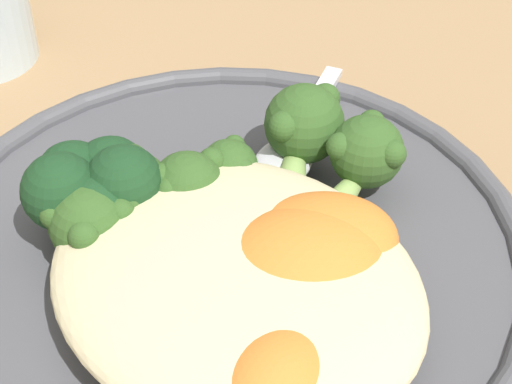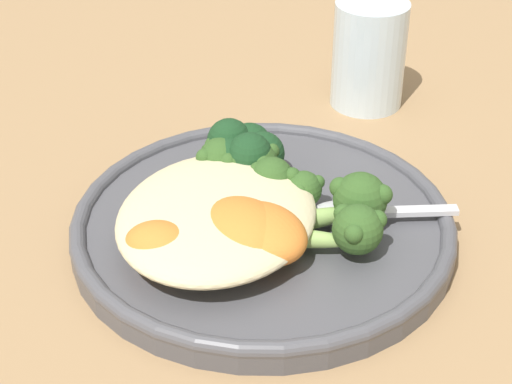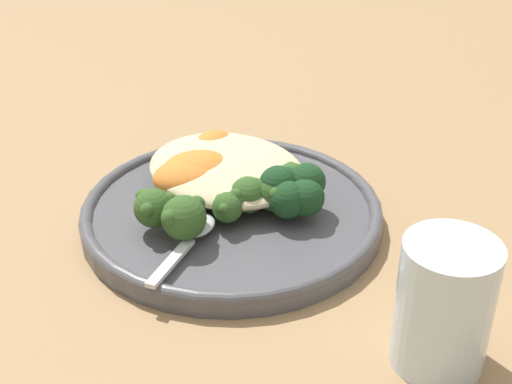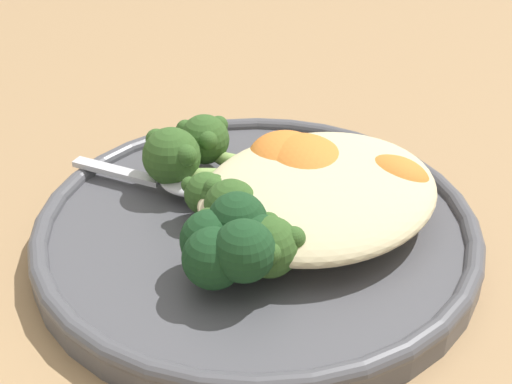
{
  "view_description": "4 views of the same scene",
  "coord_description": "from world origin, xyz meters",
  "px_view_note": "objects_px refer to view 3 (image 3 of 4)",
  "views": [
    {
      "loc": [
        -0.2,
        0.18,
        0.29
      ],
      "look_at": [
        -0.03,
        -0.0,
        0.05
      ],
      "focal_mm": 60.0,
      "sensor_mm": 36.0,
      "label": 1
    },
    {
      "loc": [
        -0.49,
        -0.15,
        0.37
      ],
      "look_at": [
        -0.02,
        0.0,
        0.05
      ],
      "focal_mm": 60.0,
      "sensor_mm": 36.0,
      "label": 2
    },
    {
      "loc": [
        0.39,
        -0.39,
        0.36
      ],
      "look_at": [
        0.0,
        0.02,
        0.03
      ],
      "focal_mm": 50.0,
      "sensor_mm": 36.0,
      "label": 3
    },
    {
      "loc": [
        0.24,
        0.26,
        0.27
      ],
      "look_at": [
        0.0,
        0.01,
        0.05
      ],
      "focal_mm": 50.0,
      "sensor_mm": 36.0,
      "label": 4
    }
  ],
  "objects_px": {
    "broccoli_stalk_1": "(190,214)",
    "sweet_potato_chunk_1": "(194,172)",
    "sweet_potato_chunk_2": "(213,146)",
    "broccoli_stalk_2": "(221,197)",
    "quinoa_mound": "(226,169)",
    "broccoli_stalk_3": "(241,194)",
    "water_glass": "(444,305)",
    "broccoli_stalk_0": "(164,203)",
    "kale_tuft": "(293,189)",
    "spoon": "(194,234)",
    "sweet_potato_chunk_0": "(189,177)",
    "broccoli_stalk_5": "(270,181)",
    "plate": "(234,211)",
    "broccoli_stalk_4": "(261,189)"
  },
  "relations": [
    {
      "from": "broccoli_stalk_2",
      "to": "broccoli_stalk_3",
      "type": "xyz_separation_m",
      "value": [
        0.01,
        0.01,
        0.0
      ]
    },
    {
      "from": "plate",
      "to": "broccoli_stalk_4",
      "type": "xyz_separation_m",
      "value": [
        0.02,
        0.01,
        0.03
      ]
    },
    {
      "from": "broccoli_stalk_4",
      "to": "sweet_potato_chunk_1",
      "type": "xyz_separation_m",
      "value": [
        -0.07,
        -0.02,
        0.0
      ]
    },
    {
      "from": "broccoli_stalk_5",
      "to": "water_glass",
      "type": "xyz_separation_m",
      "value": [
        0.22,
        -0.06,
        0.01
      ]
    },
    {
      "from": "sweet_potato_chunk_2",
      "to": "broccoli_stalk_2",
      "type": "bearing_deg",
      "value": -39.81
    },
    {
      "from": "broccoli_stalk_0",
      "to": "spoon",
      "type": "height_order",
      "value": "broccoli_stalk_0"
    },
    {
      "from": "kale_tuft",
      "to": "spoon",
      "type": "distance_m",
      "value": 0.1
    },
    {
      "from": "broccoli_stalk_1",
      "to": "broccoli_stalk_5",
      "type": "relative_size",
      "value": 0.93
    },
    {
      "from": "broccoli_stalk_1",
      "to": "sweet_potato_chunk_1",
      "type": "bearing_deg",
      "value": -170.37
    },
    {
      "from": "sweet_potato_chunk_0",
      "to": "sweet_potato_chunk_1",
      "type": "relative_size",
      "value": 0.97
    },
    {
      "from": "broccoli_stalk_5",
      "to": "broccoli_stalk_0",
      "type": "bearing_deg",
      "value": -139.86
    },
    {
      "from": "water_glass",
      "to": "broccoli_stalk_4",
      "type": "bearing_deg",
      "value": 168.12
    },
    {
      "from": "broccoli_stalk_5",
      "to": "broccoli_stalk_1",
      "type": "bearing_deg",
      "value": -121.4
    },
    {
      "from": "broccoli_stalk_5",
      "to": "broccoli_stalk_2",
      "type": "bearing_deg",
      "value": -135.0
    },
    {
      "from": "broccoli_stalk_5",
      "to": "kale_tuft",
      "type": "xyz_separation_m",
      "value": [
        0.03,
        -0.0,
        0.01
      ]
    },
    {
      "from": "sweet_potato_chunk_1",
      "to": "broccoli_stalk_1",
      "type": "bearing_deg",
      "value": -45.33
    },
    {
      "from": "broccoli_stalk_0",
      "to": "sweet_potato_chunk_1",
      "type": "height_order",
      "value": "broccoli_stalk_0"
    },
    {
      "from": "plate",
      "to": "quinoa_mound",
      "type": "height_order",
      "value": "quinoa_mound"
    },
    {
      "from": "water_glass",
      "to": "plate",
      "type": "bearing_deg",
      "value": 172.48
    },
    {
      "from": "broccoli_stalk_0",
      "to": "broccoli_stalk_4",
      "type": "distance_m",
      "value": 0.09
    },
    {
      "from": "broccoli_stalk_1",
      "to": "broccoli_stalk_3",
      "type": "distance_m",
      "value": 0.06
    },
    {
      "from": "quinoa_mound",
      "to": "spoon",
      "type": "bearing_deg",
      "value": -60.79
    },
    {
      "from": "broccoli_stalk_0",
      "to": "broccoli_stalk_2",
      "type": "xyz_separation_m",
      "value": [
        0.02,
        0.05,
        -0.0
      ]
    },
    {
      "from": "quinoa_mound",
      "to": "broccoli_stalk_2",
      "type": "height_order",
      "value": "quinoa_mound"
    },
    {
      "from": "broccoli_stalk_1",
      "to": "spoon",
      "type": "xyz_separation_m",
      "value": [
        0.01,
        -0.0,
        -0.01
      ]
    },
    {
      "from": "quinoa_mound",
      "to": "broccoli_stalk_3",
      "type": "height_order",
      "value": "broccoli_stalk_3"
    },
    {
      "from": "broccoli_stalk_2",
      "to": "water_glass",
      "type": "distance_m",
      "value": 0.23
    },
    {
      "from": "broccoli_stalk_4",
      "to": "kale_tuft",
      "type": "relative_size",
      "value": 1.71
    },
    {
      "from": "broccoli_stalk_1",
      "to": "plate",
      "type": "bearing_deg",
      "value": 152.53
    },
    {
      "from": "plate",
      "to": "broccoli_stalk_2",
      "type": "distance_m",
      "value": 0.03
    },
    {
      "from": "water_glass",
      "to": "broccoli_stalk_2",
      "type": "bearing_deg",
      "value": 176.32
    },
    {
      "from": "plate",
      "to": "kale_tuft",
      "type": "xyz_separation_m",
      "value": [
        0.05,
        0.03,
        0.03
      ]
    },
    {
      "from": "water_glass",
      "to": "sweet_potato_chunk_2",
      "type": "bearing_deg",
      "value": 166.02
    },
    {
      "from": "plate",
      "to": "broccoli_stalk_4",
      "type": "distance_m",
      "value": 0.04
    },
    {
      "from": "broccoli_stalk_4",
      "to": "spoon",
      "type": "relative_size",
      "value": 0.99
    },
    {
      "from": "broccoli_stalk_1",
      "to": "broccoli_stalk_3",
      "type": "bearing_deg",
      "value": 139.74
    },
    {
      "from": "broccoli_stalk_0",
      "to": "kale_tuft",
      "type": "xyz_separation_m",
      "value": [
        0.07,
        0.09,
        0.0
      ]
    },
    {
      "from": "quinoa_mound",
      "to": "sweet_potato_chunk_0",
      "type": "xyz_separation_m",
      "value": [
        -0.01,
        -0.04,
        0.0
      ]
    },
    {
      "from": "quinoa_mound",
      "to": "broccoli_stalk_3",
      "type": "bearing_deg",
      "value": -29.42
    },
    {
      "from": "sweet_potato_chunk_2",
      "to": "kale_tuft",
      "type": "distance_m",
      "value": 0.12
    },
    {
      "from": "quinoa_mound",
      "to": "broccoli_stalk_0",
      "type": "height_order",
      "value": "broccoli_stalk_0"
    },
    {
      "from": "broccoli_stalk_0",
      "to": "sweet_potato_chunk_1",
      "type": "xyz_separation_m",
      "value": [
        -0.02,
        0.05,
        0.0
      ]
    },
    {
      "from": "sweet_potato_chunk_0",
      "to": "kale_tuft",
      "type": "relative_size",
      "value": 1.11
    },
    {
      "from": "broccoli_stalk_4",
      "to": "water_glass",
      "type": "relative_size",
      "value": 1.06
    },
    {
      "from": "broccoli_stalk_1",
      "to": "sweet_potato_chunk_2",
      "type": "relative_size",
      "value": 2.22
    },
    {
      "from": "spoon",
      "to": "sweet_potato_chunk_2",
      "type": "bearing_deg",
      "value": -161.1
    },
    {
      "from": "sweet_potato_chunk_1",
      "to": "water_glass",
      "type": "relative_size",
      "value": 0.71
    },
    {
      "from": "sweet_potato_chunk_0",
      "to": "kale_tuft",
      "type": "xyz_separation_m",
      "value": [
        0.09,
        0.04,
        0.0
      ]
    },
    {
      "from": "broccoli_stalk_0",
      "to": "broccoli_stalk_1",
      "type": "xyz_separation_m",
      "value": [
        0.03,
        0.0,
        0.0
      ]
    },
    {
      "from": "plate",
      "to": "broccoli_stalk_5",
      "type": "height_order",
      "value": "broccoli_stalk_5"
    }
  ]
}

